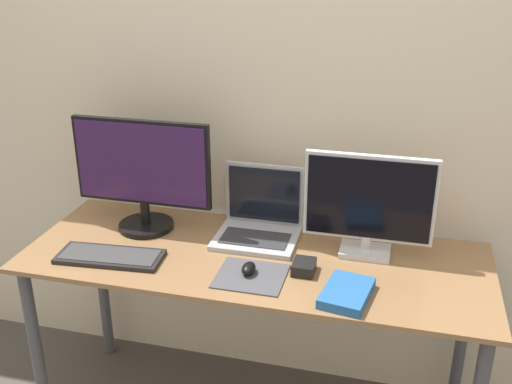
{
  "coord_description": "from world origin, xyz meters",
  "views": [
    {
      "loc": [
        0.47,
        -1.49,
        1.77
      ],
      "look_at": [
        -0.01,
        0.35,
        0.97
      ],
      "focal_mm": 42.0,
      "sensor_mm": 36.0,
      "label": 1
    }
  ],
  "objects": [
    {
      "name": "wall_back",
      "position": [
        0.0,
        0.67,
        1.25
      ],
      "size": [
        7.0,
        0.05,
        2.5
      ],
      "color": "beige",
      "rests_on": "ground_plane"
    },
    {
      "name": "desk",
      "position": [
        0.0,
        0.3,
        0.64
      ],
      "size": [
        1.63,
        0.61,
        0.75
      ],
      "color": "olive",
      "rests_on": "ground_plane"
    },
    {
      "name": "monitor_left",
      "position": [
        -0.46,
        0.42,
        0.97
      ],
      "size": [
        0.53,
        0.21,
        0.43
      ],
      "color": "black",
      "rests_on": "desk"
    },
    {
      "name": "monitor_right",
      "position": [
        0.38,
        0.42,
        0.94
      ],
      "size": [
        0.45,
        0.12,
        0.37
      ],
      "color": "silver",
      "rests_on": "desk"
    },
    {
      "name": "laptop",
      "position": [
        -0.02,
        0.47,
        0.81
      ],
      "size": [
        0.3,
        0.25,
        0.26
      ],
      "color": "#ADADB2",
      "rests_on": "desk"
    },
    {
      "name": "keyboard",
      "position": [
        -0.48,
        0.16,
        0.75
      ],
      "size": [
        0.38,
        0.17,
        0.02
      ],
      "color": "black",
      "rests_on": "desk"
    },
    {
      "name": "mousepad",
      "position": [
        0.03,
        0.16,
        0.75
      ],
      "size": [
        0.23,
        0.21,
        0.0
      ],
      "color": "#47474C",
      "rests_on": "desk"
    },
    {
      "name": "mouse",
      "position": [
        0.01,
        0.17,
        0.77
      ],
      "size": [
        0.04,
        0.07,
        0.04
      ],
      "color": "black",
      "rests_on": "mousepad"
    },
    {
      "name": "book",
      "position": [
        0.34,
        0.12,
        0.76
      ],
      "size": [
        0.17,
        0.22,
        0.03
      ],
      "color": "#235B9E",
      "rests_on": "desk"
    },
    {
      "name": "power_brick",
      "position": [
        0.19,
        0.24,
        0.76
      ],
      "size": [
        0.07,
        0.09,
        0.04
      ],
      "color": "black",
      "rests_on": "desk"
    }
  ]
}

